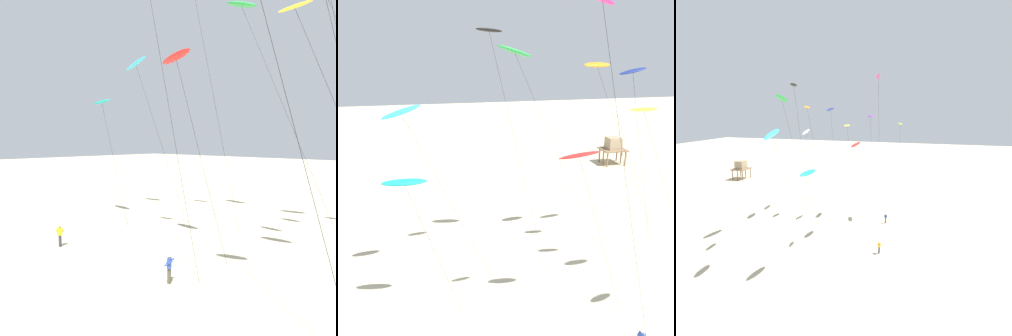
% 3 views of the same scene
% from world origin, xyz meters
% --- Properties ---
extents(kite_black, '(6.60, 1.14, 22.67)m').
position_xyz_m(kite_black, '(-1.46, 10.93, 22.08)').
color(kite_black, black).
rests_on(kite_black, ground).
extents(kite_yellow, '(8.16, 0.90, 16.50)m').
position_xyz_m(kite_yellow, '(10.49, 6.63, 16.01)').
color(kite_yellow, yellow).
rests_on(kite_yellow, ground).
extents(kite_cyan, '(8.86, 0.94, 16.94)m').
position_xyz_m(kite_cyan, '(-8.86, 10.33, 16.07)').
color(kite_cyan, '#33BFE0').
rests_on(kite_cyan, ground).
extents(kite_teal, '(5.51, 1.28, 12.11)m').
position_xyz_m(kite_teal, '(-8.85, 5.82, 11.72)').
color(kite_teal, teal).
rests_on(kite_teal, ground).
extents(kite_orange, '(10.01, 1.41, 19.83)m').
position_xyz_m(kite_orange, '(9.52, 13.87, 19.35)').
color(kite_orange, orange).
rests_on(kite_orange, ground).
extents(kite_navy, '(5.37, 1.07, 19.57)m').
position_xyz_m(kite_navy, '(11.03, 9.92, 18.85)').
color(kite_navy, navy).
rests_on(kite_navy, ground).
extents(kite_red, '(6.00, 1.39, 14.19)m').
position_xyz_m(kite_red, '(3.51, 3.23, 13.68)').
color(kite_red, red).
rests_on(kite_red, ground).
extents(kite_magenta, '(6.51, 1.04, 24.01)m').
position_xyz_m(kite_magenta, '(3.02, -0.16, 22.83)').
color(kite_magenta, '#D8339E').
rests_on(kite_magenta, ground).
extents(kite_white, '(7.68, 0.81, 15.32)m').
position_xyz_m(kite_white, '(12.96, 15.79, 14.65)').
color(kite_white, white).
rests_on(kite_white, ground).
extents(kite_green, '(11.17, 1.11, 21.50)m').
position_xyz_m(kite_green, '(1.52, 14.49, 20.66)').
color(kite_green, green).
rests_on(kite_green, ground).
extents(stilt_house, '(4.51, 4.07, 5.11)m').
position_xyz_m(stilt_house, '(27.33, 42.33, 3.57)').
color(stilt_house, '#846647').
rests_on(stilt_house, ground).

